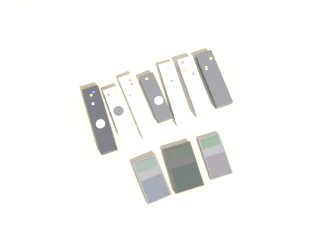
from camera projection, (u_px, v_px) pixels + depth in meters
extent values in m
plane|color=#B2A88E|center=(172.00, 139.00, 0.98)|extent=(3.00, 3.00, 0.00)
cube|color=black|center=(100.00, 120.00, 0.98)|extent=(0.05, 0.21, 0.02)
cylinder|color=#99999E|center=(100.00, 124.00, 0.97)|extent=(0.03, 0.03, 0.00)
cylinder|color=silver|center=(93.00, 104.00, 0.98)|extent=(0.01, 0.01, 0.00)
cylinder|color=yellow|center=(91.00, 95.00, 0.99)|extent=(0.01, 0.01, 0.00)
cylinder|color=blue|center=(93.00, 92.00, 0.99)|extent=(0.01, 0.01, 0.00)
cube|color=#B7B7BC|center=(119.00, 111.00, 0.99)|extent=(0.05, 0.15, 0.02)
cylinder|color=#38383D|center=(119.00, 111.00, 0.98)|extent=(0.03, 0.03, 0.00)
cylinder|color=silver|center=(112.00, 96.00, 0.99)|extent=(0.01, 0.01, 0.00)
cylinder|color=yellow|center=(116.00, 92.00, 0.99)|extent=(0.01, 0.01, 0.00)
cylinder|color=red|center=(109.00, 95.00, 0.99)|extent=(0.01, 0.01, 0.00)
cube|color=silver|center=(138.00, 107.00, 0.99)|extent=(0.06, 0.21, 0.02)
cylinder|color=red|center=(132.00, 84.00, 1.00)|extent=(0.01, 0.01, 0.00)
cylinder|color=red|center=(130.00, 96.00, 0.99)|extent=(0.01, 0.01, 0.00)
cylinder|color=red|center=(130.00, 80.00, 1.00)|extent=(0.01, 0.01, 0.00)
cylinder|color=yellow|center=(128.00, 84.00, 1.00)|extent=(0.01, 0.01, 0.00)
cube|color=#333338|center=(156.00, 98.00, 1.00)|extent=(0.06, 0.16, 0.02)
cylinder|color=#99999E|center=(157.00, 101.00, 0.99)|extent=(0.03, 0.03, 0.00)
cylinder|color=silver|center=(146.00, 79.00, 1.00)|extent=(0.01, 0.01, 0.00)
cylinder|color=orange|center=(147.00, 78.00, 1.00)|extent=(0.01, 0.01, 0.00)
cube|color=silver|center=(175.00, 93.00, 1.01)|extent=(0.06, 0.21, 0.02)
cylinder|color=blue|center=(172.00, 81.00, 1.01)|extent=(0.01, 0.01, 0.00)
cylinder|color=green|center=(171.00, 69.00, 1.02)|extent=(0.01, 0.01, 0.00)
cylinder|color=orange|center=(166.00, 75.00, 1.01)|extent=(0.01, 0.01, 0.00)
cube|color=gray|center=(194.00, 86.00, 1.01)|extent=(0.06, 0.19, 0.03)
cylinder|color=#99999E|center=(196.00, 89.00, 0.99)|extent=(0.02, 0.02, 0.00)
cylinder|color=blue|center=(193.00, 74.00, 1.00)|extent=(0.01, 0.01, 0.00)
cylinder|color=silver|center=(189.00, 73.00, 1.00)|extent=(0.01, 0.01, 0.00)
cylinder|color=orange|center=(185.00, 71.00, 1.00)|extent=(0.01, 0.01, 0.00)
cylinder|color=red|center=(183.00, 63.00, 1.01)|extent=(0.01, 0.01, 0.00)
cube|color=#333338|center=(214.00, 79.00, 1.02)|extent=(0.05, 0.18, 0.02)
cylinder|color=silver|center=(206.00, 69.00, 1.01)|extent=(0.01, 0.01, 0.00)
cylinder|color=yellow|center=(211.00, 58.00, 1.02)|extent=(0.01, 0.01, 0.00)
cylinder|color=orange|center=(206.00, 68.00, 1.01)|extent=(0.01, 0.01, 0.00)
cube|color=#4C4C51|center=(152.00, 179.00, 0.94)|extent=(0.08, 0.13, 0.02)
cube|color=#38473D|center=(146.00, 165.00, 0.94)|extent=(0.06, 0.03, 0.00)
cube|color=#30353F|center=(155.00, 188.00, 0.93)|extent=(0.07, 0.07, 0.00)
cube|color=black|center=(184.00, 167.00, 0.95)|extent=(0.09, 0.14, 0.02)
cube|color=black|center=(180.00, 152.00, 0.95)|extent=(0.07, 0.03, 0.00)
cube|color=black|center=(188.00, 177.00, 0.94)|extent=(0.08, 0.07, 0.00)
cube|color=#4C4C51|center=(215.00, 156.00, 0.96)|extent=(0.07, 0.13, 0.01)
cube|color=#2D422D|center=(211.00, 142.00, 0.97)|extent=(0.05, 0.03, 0.00)
cube|color=#38353A|center=(219.00, 165.00, 0.95)|extent=(0.06, 0.07, 0.00)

